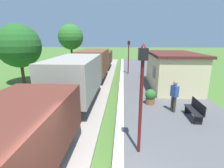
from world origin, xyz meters
name	(u,v)px	position (x,y,z in m)	size (l,w,h in m)	color
freight_train	(87,71)	(-2.40, 10.21, 1.55)	(2.50, 26.00, 2.72)	brown
station_hut	(172,70)	(4.40, 10.42, 1.65)	(3.50, 5.80, 2.78)	beige
bench_near_hut	(195,110)	(4.07, 4.84, 0.72)	(0.42, 1.50, 0.91)	black
person_waiting	(174,95)	(3.24, 5.62, 1.18)	(0.39, 0.45, 1.71)	#38332D
potted_planter	(150,96)	(2.18, 6.65, 0.72)	(0.64, 0.64, 0.92)	brown
lamp_post_near	(142,81)	(1.10, 2.14, 2.80)	(0.28, 0.28, 3.70)	#591414
lamp_post_far	(129,51)	(1.10, 15.71, 2.80)	(0.28, 0.28, 3.70)	#591414
tree_trackside_far	(19,46)	(-8.64, 11.52, 3.45)	(3.78, 3.78, 5.34)	#4C3823
tree_field_left	(71,37)	(-6.62, 20.16, 4.27)	(3.37, 3.37, 5.98)	#4C3823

